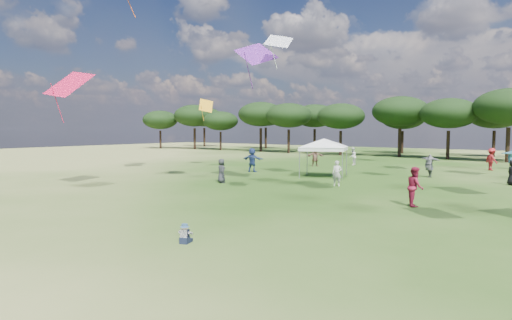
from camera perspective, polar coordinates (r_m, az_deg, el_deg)
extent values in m
plane|color=#2D4F17|center=(11.56, -17.58, -13.32)|extent=(140.00, 140.00, 0.00)
cylinder|color=black|center=(76.28, -12.62, 2.69)|extent=(0.35, 0.35, 3.09)
ellipsoid|color=black|center=(76.27, -12.66, 5.24)|extent=(6.01, 6.01, 3.24)
cylinder|color=black|center=(73.05, -8.18, 2.85)|extent=(0.40, 0.40, 3.51)
ellipsoid|color=black|center=(73.06, -8.21, 5.88)|extent=(6.82, 6.82, 3.68)
cylinder|color=black|center=(69.03, -4.74, 2.55)|extent=(0.33, 0.33, 2.92)
ellipsoid|color=black|center=(69.01, -4.76, 5.22)|extent=(5.67, 5.67, 3.06)
cylinder|color=black|center=(64.18, 0.64, 2.70)|extent=(0.40, 0.40, 3.49)
ellipsoid|color=black|center=(64.20, 0.64, 6.13)|extent=(6.79, 6.79, 3.66)
cylinder|color=black|center=(61.04, 4.38, 2.52)|extent=(0.38, 0.38, 3.32)
ellipsoid|color=black|center=(61.04, 4.40, 5.95)|extent=(6.44, 6.44, 3.47)
cylinder|color=black|center=(56.30, 11.20, 2.23)|extent=(0.36, 0.36, 3.14)
ellipsoid|color=black|center=(56.29, 11.25, 5.75)|extent=(6.11, 6.11, 3.29)
cylinder|color=black|center=(55.00, 18.59, 2.21)|extent=(0.40, 0.40, 3.46)
ellipsoid|color=black|center=(55.02, 18.68, 6.18)|extent=(6.73, 6.73, 3.63)
cylinder|color=black|center=(52.30, 24.22, 1.83)|extent=(0.37, 0.37, 3.21)
ellipsoid|color=black|center=(52.30, 24.34, 5.70)|extent=(6.24, 6.24, 3.36)
cylinder|color=black|center=(50.86, 30.53, 1.75)|extent=(0.41, 0.41, 3.56)
ellipsoid|color=black|center=(50.89, 30.70, 6.16)|extent=(6.91, 6.91, 3.73)
cylinder|color=black|center=(83.54, -6.90, 3.04)|extent=(0.41, 0.41, 3.56)
ellipsoid|color=black|center=(83.55, -6.92, 5.73)|extent=(6.92, 6.92, 3.73)
cylinder|color=black|center=(73.82, 1.31, 2.94)|extent=(0.41, 0.41, 3.62)
ellipsoid|color=black|center=(73.84, 1.31, 6.04)|extent=(7.03, 7.03, 3.79)
cylinder|color=black|center=(66.39, 7.81, 2.66)|extent=(0.39, 0.39, 3.37)
ellipsoid|color=black|center=(66.39, 7.85, 5.85)|extent=(6.54, 6.54, 3.53)
cylinder|color=black|center=(62.80, 18.92, 2.26)|extent=(0.36, 0.36, 3.11)
ellipsoid|color=black|center=(62.79, 18.99, 5.39)|extent=(6.05, 6.05, 3.26)
cylinder|color=black|center=(59.45, 29.13, 1.90)|extent=(0.37, 0.37, 3.20)
ellipsoid|color=black|center=(59.45, 29.25, 5.29)|extent=(6.21, 6.21, 3.35)
cylinder|color=gray|center=(29.64, 5.81, -0.47)|extent=(0.06, 0.06, 2.07)
cylinder|color=gray|center=(29.20, 11.44, -0.61)|extent=(0.06, 0.06, 2.07)
cylinder|color=gray|center=(32.50, 6.84, -0.07)|extent=(0.06, 0.06, 2.07)
cylinder|color=gray|center=(32.10, 11.98, -0.19)|extent=(0.06, 0.06, 2.07)
cube|color=white|center=(30.77, 9.04, 1.50)|extent=(3.95, 3.95, 0.25)
pyramid|color=white|center=(30.74, 9.05, 2.85)|extent=(5.91, 5.91, 0.60)
cube|color=#161D33|center=(13.22, -9.47, -10.51)|extent=(0.32, 0.32, 0.19)
cube|color=#161D33|center=(13.43, -9.46, -10.48)|extent=(0.17, 0.24, 0.10)
cube|color=#161D33|center=(13.36, -8.79, -10.55)|extent=(0.17, 0.24, 0.10)
cube|color=white|center=(13.17, -9.48, -9.62)|extent=(0.28, 0.24, 0.25)
cylinder|color=white|center=(13.29, -9.96, -9.50)|extent=(0.16, 0.25, 0.15)
cylinder|color=white|center=(13.16, -8.74, -9.62)|extent=(0.16, 0.25, 0.15)
sphere|color=#E0B293|center=(13.13, -9.49, -8.90)|extent=(0.17, 0.17, 0.17)
cone|color=teal|center=(13.12, -9.49, -8.73)|extent=(0.28, 0.28, 0.03)
cylinder|color=teal|center=(13.11, -9.50, -8.56)|extent=(0.19, 0.19, 0.07)
imported|color=navy|center=(33.97, -0.51, 0.01)|extent=(1.84, 0.85, 1.91)
imported|color=#255671|center=(42.19, 30.99, 0.12)|extent=(1.97, 1.91, 1.76)
imported|color=#BAB6AF|center=(26.08, 10.75, -1.76)|extent=(0.64, 0.52, 1.53)
imported|color=#28292C|center=(27.18, -4.64, -1.45)|extent=(0.90, 0.84, 1.54)
imported|color=white|center=(41.16, 12.77, 0.47)|extent=(0.80, 0.93, 1.67)
imported|color=#855B48|center=(39.45, 7.89, 0.47)|extent=(1.56, 1.54, 1.79)
imported|color=maroon|center=(20.17, 20.45, -3.34)|extent=(0.96, 1.06, 1.77)
imported|color=#4C4B50|center=(32.58, 22.10, -0.72)|extent=(1.89, 1.72, 1.64)
imported|color=maroon|center=(40.09, 28.89, 0.08)|extent=(1.34, 1.31, 1.84)
plane|color=orange|center=(39.08, -6.69, 7.22)|extent=(1.59, 1.97, 1.41)
plane|color=#CC1841|center=(26.64, -23.62, 9.27)|extent=(2.48, 2.36, 1.80)
plane|color=#6A238F|center=(26.59, 0.01, 13.97)|extent=(3.06, 2.63, 1.93)
plane|color=silver|center=(24.96, 3.05, 15.55)|extent=(2.09, 2.20, 1.16)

